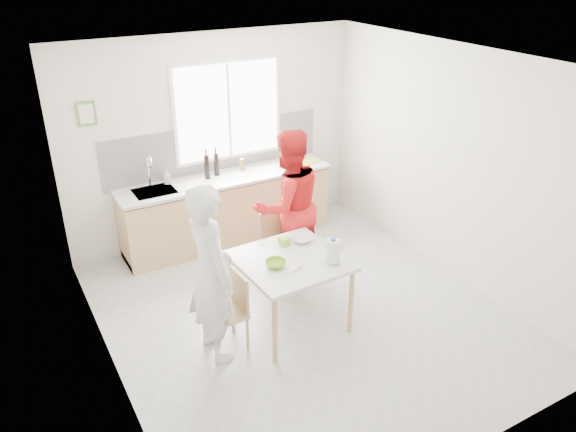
# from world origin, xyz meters

# --- Properties ---
(ground) EXTENTS (4.50, 4.50, 0.00)m
(ground) POSITION_xyz_m (0.00, 0.00, 0.00)
(ground) COLOR #B7B7B2
(ground) RESTS_ON ground
(room_shell) EXTENTS (4.50, 4.50, 4.50)m
(room_shell) POSITION_xyz_m (0.00, 0.00, 1.64)
(room_shell) COLOR silver
(room_shell) RESTS_ON ground
(window) EXTENTS (1.50, 0.06, 1.30)m
(window) POSITION_xyz_m (0.20, 2.23, 1.70)
(window) COLOR white
(window) RESTS_ON room_shell
(backsplash) EXTENTS (3.00, 0.02, 0.65)m
(backsplash) POSITION_xyz_m (0.00, 2.24, 1.23)
(backsplash) COLOR white
(backsplash) RESTS_ON room_shell
(picture_frame) EXTENTS (0.22, 0.03, 0.28)m
(picture_frame) POSITION_xyz_m (-1.55, 2.23, 1.90)
(picture_frame) COLOR #568A3E
(picture_frame) RESTS_ON room_shell
(kitchen_counter) EXTENTS (2.84, 0.64, 1.37)m
(kitchen_counter) POSITION_xyz_m (-0.00, 1.95, 0.42)
(kitchen_counter) COLOR tan
(kitchen_counter) RESTS_ON ground
(dining_table) EXTENTS (1.05, 1.05, 0.78)m
(dining_table) POSITION_xyz_m (-0.20, -0.09, 0.70)
(dining_table) COLOR silver
(dining_table) RESTS_ON ground
(chair_left) EXTENTS (0.38, 0.38, 0.81)m
(chair_left) POSITION_xyz_m (-0.89, -0.11, 0.44)
(chair_left) COLOR tan
(chair_left) RESTS_ON ground
(chair_far) EXTENTS (0.41, 0.41, 0.86)m
(chair_far) POSITION_xyz_m (0.12, 0.74, 0.47)
(chair_far) COLOR tan
(chair_far) RESTS_ON ground
(person_white) EXTENTS (0.45, 0.67, 1.79)m
(person_white) POSITION_xyz_m (-1.07, -0.12, 0.89)
(person_white) COLOR silver
(person_white) RESTS_ON ground
(person_red) EXTENTS (0.91, 0.72, 1.83)m
(person_red) POSITION_xyz_m (0.26, 0.78, 0.91)
(person_red) COLOR red
(person_red) RESTS_ON ground
(bowl_green) EXTENTS (0.21, 0.21, 0.06)m
(bowl_green) POSITION_xyz_m (-0.40, -0.15, 0.82)
(bowl_green) COLOR #85B62A
(bowl_green) RESTS_ON dining_table
(bowl_white) EXTENTS (0.23, 0.23, 0.05)m
(bowl_white) POSITION_xyz_m (0.09, 0.17, 0.81)
(bowl_white) COLOR white
(bowl_white) RESTS_ON dining_table
(milk_jug) EXTENTS (0.20, 0.14, 0.25)m
(milk_jug) POSITION_xyz_m (0.13, -0.36, 0.92)
(milk_jug) COLOR white
(milk_jug) RESTS_ON dining_table
(green_box) EXTENTS (0.10, 0.10, 0.09)m
(green_box) POSITION_xyz_m (-0.11, 0.19, 0.83)
(green_box) COLOR #93C42D
(green_box) RESTS_ON dining_table
(spoon) EXTENTS (0.15, 0.07, 0.01)m
(spoon) POSITION_xyz_m (-0.28, -0.31, 0.79)
(spoon) COLOR #A5A5AA
(spoon) RESTS_ON dining_table
(cutting_board) EXTENTS (0.39, 0.32, 0.01)m
(cutting_board) POSITION_xyz_m (1.22, 1.90, 0.93)
(cutting_board) COLOR #A0D631
(cutting_board) RESTS_ON kitchen_counter
(wine_bottle_a) EXTENTS (0.07, 0.07, 0.32)m
(wine_bottle_a) POSITION_xyz_m (-0.23, 2.01, 1.08)
(wine_bottle_a) COLOR black
(wine_bottle_a) RESTS_ON kitchen_counter
(wine_bottle_b) EXTENTS (0.07, 0.07, 0.30)m
(wine_bottle_b) POSITION_xyz_m (-0.08, 2.06, 1.07)
(wine_bottle_b) COLOR black
(wine_bottle_b) RESTS_ON kitchen_counter
(jar_amber) EXTENTS (0.06, 0.06, 0.16)m
(jar_amber) POSITION_xyz_m (0.29, 2.06, 1.00)
(jar_amber) COLOR brown
(jar_amber) RESTS_ON kitchen_counter
(soap_bottle) EXTENTS (0.10, 0.10, 0.18)m
(soap_bottle) POSITION_xyz_m (-0.72, 2.11, 1.01)
(soap_bottle) COLOR #999999
(soap_bottle) RESTS_ON kitchen_counter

